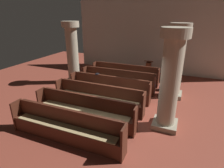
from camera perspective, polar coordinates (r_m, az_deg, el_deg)
name	(u,v)px	position (r m, az deg, el deg)	size (l,w,h in m)	color
ground_plane	(117,113)	(7.22, 1.51, -9.19)	(19.20, 19.20, 0.00)	brown
back_wall	(151,37)	(12.19, 12.22, 14.15)	(10.00, 0.16, 4.50)	beige
pew_row_0	(125,73)	(10.24, 3.98, 3.41)	(3.78, 0.46, 1.00)	#4C2316
pew_row_1	(118,79)	(9.25, 1.78, 1.48)	(3.78, 0.46, 1.00)	#4C2316
pew_row_2	(109,87)	(8.29, -0.93, -0.92)	(3.78, 0.47, 1.00)	#4C2316
pew_row_3	(98,96)	(7.37, -4.34, -3.92)	(3.78, 0.46, 1.00)	#4C2316
pew_row_4	(84,109)	(6.51, -8.73, -7.72)	(3.78, 0.46, 1.00)	#4C2316
pew_row_5	(65,126)	(5.73, -14.49, -12.54)	(3.78, 0.47, 1.00)	#4C2316
pillar_aisle_side	(177,60)	(8.60, 19.57, 7.00)	(0.90, 0.90, 3.30)	#9F967E
pillar_far_side	(72,52)	(10.17, -12.31, 9.77)	(0.90, 0.90, 3.30)	#9F967E
pillar_aisle_rear	(170,80)	(5.98, 17.74, 1.30)	(0.87, 0.87, 3.30)	#9F967E
lectern	(148,70)	(11.21, 11.26, 4.22)	(0.48, 0.45, 1.08)	#562B1A
hymn_book	(97,74)	(8.55, -4.63, 3.19)	(0.14, 0.20, 0.03)	black
kneeler_box_navy	(163,88)	(9.58, 15.65, -1.18)	(0.35, 0.31, 0.27)	navy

